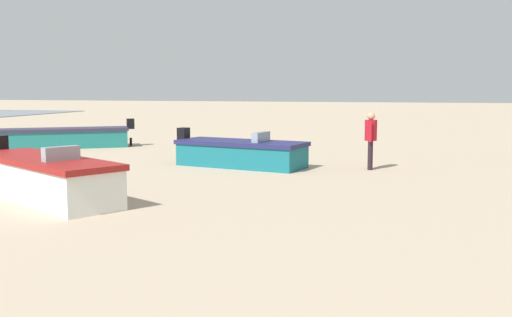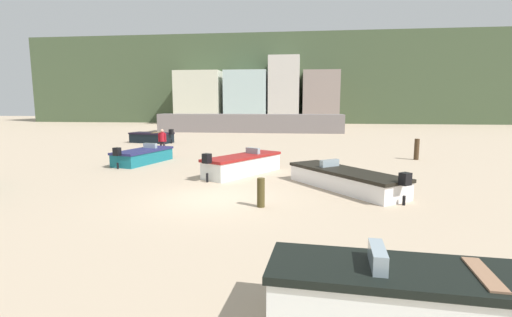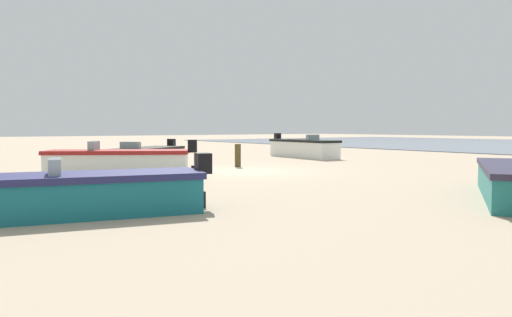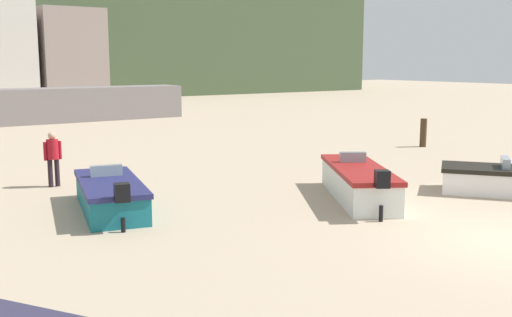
# 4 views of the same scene
# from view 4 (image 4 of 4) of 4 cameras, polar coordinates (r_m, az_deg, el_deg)

# --- Properties ---
(ground_plane) EXTENTS (160.00, 160.00, 0.00)m
(ground_plane) POSITION_cam_4_polar(r_m,az_deg,el_deg) (13.35, 22.93, -7.33)
(ground_plane) COLOR tan
(harbor_pier) EXTENTS (21.14, 2.40, 2.07)m
(harbor_pier) POSITION_cam_4_polar(r_m,az_deg,el_deg) (37.69, -22.46, 4.58)
(harbor_pier) COLOR slate
(harbor_pier) RESTS_ON ground
(townhouse_far_right) EXTENTS (5.45, 6.73, 8.22)m
(townhouse_far_right) POSITION_cam_4_polar(r_m,az_deg,el_deg) (56.63, -17.70, 9.29)
(townhouse_far_right) COLOR gray
(townhouse_far_right) RESTS_ON ground
(boat_teal_0) EXTENTS (2.26, 4.17, 1.08)m
(boat_teal_0) POSITION_cam_4_polar(r_m,az_deg,el_deg) (15.13, -13.76, -3.42)
(boat_teal_0) COLOR #166876
(boat_teal_0) RESTS_ON ground
(boat_white_4) EXTENTS (3.35, 4.39, 1.20)m
(boat_white_4) POSITION_cam_4_polar(r_m,az_deg,el_deg) (16.16, 9.76, -2.26)
(boat_white_4) COLOR white
(boat_white_4) RESTS_ON ground
(mooring_post_mid_beach) EXTENTS (0.28, 0.28, 1.22)m
(mooring_post_mid_beach) POSITION_cam_4_polar(r_m,az_deg,el_deg) (26.73, 15.71, 2.39)
(mooring_post_mid_beach) COLOR #42301E
(mooring_post_mid_beach) RESTS_ON ground
(beach_walker_foreground) EXTENTS (0.53, 0.35, 1.62)m
(beach_walker_foreground) POSITION_cam_4_polar(r_m,az_deg,el_deg) (18.41, -18.86, 0.35)
(beach_walker_foreground) COLOR black
(beach_walker_foreground) RESTS_ON ground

